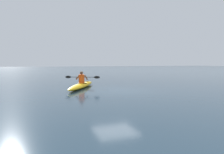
% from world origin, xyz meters
% --- Properties ---
extents(ground_plane, '(160.00, 160.00, 0.00)m').
position_xyz_m(ground_plane, '(0.00, 0.00, 0.00)').
color(ground_plane, '#233847').
extents(kayak, '(2.86, 4.60, 0.32)m').
position_xyz_m(kayak, '(1.64, -1.95, 0.16)').
color(kayak, '#EAB214').
rests_on(kayak, ground).
extents(kayaker, '(2.12, 1.14, 0.78)m').
position_xyz_m(kayaker, '(1.62, -1.99, 0.64)').
color(kayaker, '#E04C14').
rests_on(kayaker, kayak).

